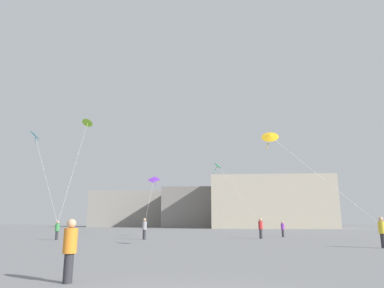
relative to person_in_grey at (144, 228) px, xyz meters
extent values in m
cylinder|color=#2D2D33|center=(0.00, 0.00, -0.58)|extent=(0.27, 0.27, 0.83)
cylinder|color=gray|center=(0.00, 0.00, 0.19)|extent=(0.40, 0.40, 0.72)
sphere|color=tan|center=(0.00, 0.00, 0.69)|extent=(0.27, 0.27, 0.27)
cylinder|color=#2D2D33|center=(1.31, -21.57, -0.63)|extent=(0.24, 0.24, 0.74)
cylinder|color=orange|center=(1.31, -21.57, 0.07)|extent=(0.36, 0.36, 0.65)
sphere|color=tan|center=(1.31, -21.57, 0.51)|extent=(0.24, 0.24, 0.24)
cylinder|color=#2D2D33|center=(-7.40, -0.73, -0.63)|extent=(0.24, 0.24, 0.73)
cylinder|color=#388C47|center=(-7.40, -0.73, 0.05)|extent=(0.35, 0.35, 0.64)
sphere|color=tan|center=(-7.40, -0.73, 0.49)|extent=(0.24, 0.24, 0.24)
cylinder|color=#2D2D33|center=(10.50, 1.84, -0.57)|extent=(0.28, 0.28, 0.85)
cylinder|color=red|center=(10.50, 1.84, 0.22)|extent=(0.40, 0.40, 0.74)
sphere|color=tan|center=(10.50, 1.84, 0.72)|extent=(0.28, 0.28, 0.28)
cylinder|color=#2D2D33|center=(13.26, 4.87, -0.64)|extent=(0.23, 0.23, 0.72)
cylinder|color=purple|center=(13.26, 4.87, 0.04)|extent=(0.34, 0.34, 0.63)
sphere|color=tan|center=(13.26, 4.87, 0.47)|extent=(0.23, 0.23, 0.23)
cylinder|color=#2D2D33|center=(15.76, -9.50, -0.58)|extent=(0.27, 0.27, 0.83)
cylinder|color=yellow|center=(15.76, -9.50, 0.20)|extent=(0.40, 0.40, 0.72)
sphere|color=tan|center=(15.76, -9.50, 0.69)|extent=(0.27, 0.27, 0.27)
pyramid|color=purple|center=(-0.58, 10.13, 5.45)|extent=(1.25, 0.73, 0.63)
sphere|color=purple|center=(-0.48, 10.05, 5.22)|extent=(0.10, 0.10, 0.10)
sphere|color=purple|center=(-0.39, 9.94, 5.01)|extent=(0.10, 0.10, 0.10)
sphere|color=purple|center=(-0.29, 9.84, 4.80)|extent=(0.10, 0.10, 0.10)
cylinder|color=silver|center=(-0.29, 5.08, 2.87)|extent=(0.59, 10.16, 5.14)
cone|color=#8CD12D|center=(-7.68, 6.05, 11.42)|extent=(1.47, 1.40, 0.78)
sphere|color=#8CD12D|center=(-7.64, 5.91, 11.21)|extent=(0.10, 0.10, 0.10)
sphere|color=#8CD12D|center=(-7.60, 5.78, 11.00)|extent=(0.10, 0.10, 0.10)
sphere|color=#8CD12D|center=(-7.56, 5.64, 10.79)|extent=(0.10, 0.10, 0.10)
cylinder|color=silver|center=(-7.54, 2.66, 5.86)|extent=(0.29, 6.79, 11.13)
pyramid|color=#1EB2C6|center=(-10.67, 0.32, 8.50)|extent=(1.20, 1.69, 0.70)
sphere|color=#1EB2C6|center=(-10.71, 0.46, 8.27)|extent=(0.10, 0.10, 0.10)
sphere|color=#1EB2C6|center=(-10.73, 0.59, 8.06)|extent=(0.10, 0.10, 0.10)
sphere|color=#1EB2C6|center=(-10.75, 0.73, 7.85)|extent=(0.10, 0.10, 0.10)
cylinder|color=silver|center=(-9.05, -0.21, 4.39)|extent=(3.30, 1.07, 8.18)
cone|color=green|center=(6.63, 1.58, 5.78)|extent=(0.76, 0.88, 0.62)
sphere|color=green|center=(6.50, 1.54, 5.57)|extent=(0.10, 0.10, 0.10)
sphere|color=green|center=(6.36, 1.50, 5.36)|extent=(0.10, 0.10, 0.10)
sphere|color=green|center=(6.23, 1.47, 5.15)|extent=(0.10, 0.10, 0.10)
cylinder|color=silver|center=(8.57, 1.71, 3.04)|extent=(3.88, 0.28, 5.49)
cone|color=yellow|center=(8.99, -11.11, 5.49)|extent=(1.13, 0.95, 0.82)
sphere|color=yellow|center=(8.94, -10.98, 5.28)|extent=(0.10, 0.10, 0.10)
sphere|color=yellow|center=(8.89, -10.85, 5.07)|extent=(0.10, 0.10, 0.10)
sphere|color=yellow|center=(8.85, -10.72, 4.86)|extent=(0.10, 0.10, 0.10)
cylinder|color=silver|center=(12.37, -10.31, 2.90)|extent=(6.79, 1.63, 5.21)
cube|color=gray|center=(-14.66, 69.31, 3.88)|extent=(21.99, 12.97, 9.75)
cube|color=gray|center=(3.34, 58.79, 3.84)|extent=(14.64, 16.03, 9.68)
cube|color=#B2A893|center=(21.34, 50.19, 4.73)|extent=(27.54, 17.51, 11.46)
camera|label=1|loc=(4.68, -30.95, 0.57)|focal=32.18mm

